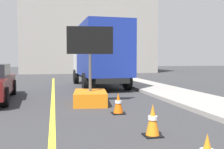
{
  "coord_description": "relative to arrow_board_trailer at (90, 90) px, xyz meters",
  "views": [
    {
      "loc": [
        0.05,
        1.65,
        1.56
      ],
      "look_at": [
        1.09,
        6.38,
        1.29
      ],
      "focal_mm": 42.55,
      "sensor_mm": 36.0,
      "label": 1
    }
  ],
  "objects": [
    {
      "name": "arrow_board_trailer",
      "position": [
        0.0,
        0.0,
        0.0
      ],
      "size": [
        1.6,
        1.92,
        2.7
      ],
      "color": "orange",
      "rests_on": "ground"
    },
    {
      "name": "box_truck",
      "position": [
        1.31,
        5.57,
        1.38
      ],
      "size": [
        2.61,
        6.58,
        3.47
      ],
      "color": "black",
      "rests_on": "ground"
    },
    {
      "name": "far_building_block",
      "position": [
        2.86,
        23.36,
        4.51
      ],
      "size": [
        15.39,
        7.32,
        9.99
      ],
      "primitive_type": "cube",
      "color": "gray",
      "rests_on": "ground"
    },
    {
      "name": "traffic_cone_mid_lane",
      "position": [
        0.71,
        -4.16,
        -0.16
      ],
      "size": [
        0.36,
        0.36,
        0.66
      ],
      "color": "black",
      "rests_on": "ground"
    },
    {
      "name": "highway_guide_sign",
      "position": [
        3.32,
        12.77,
        2.94
      ],
      "size": [
        2.79,
        0.18,
        5.0
      ],
      "color": "gray",
      "rests_on": "ground"
    },
    {
      "name": "traffic_cone_far_lane",
      "position": [
        0.56,
        -1.85,
        -0.18
      ],
      "size": [
        0.36,
        0.36,
        0.61
      ],
      "color": "black",
      "rests_on": "ground"
    }
  ]
}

